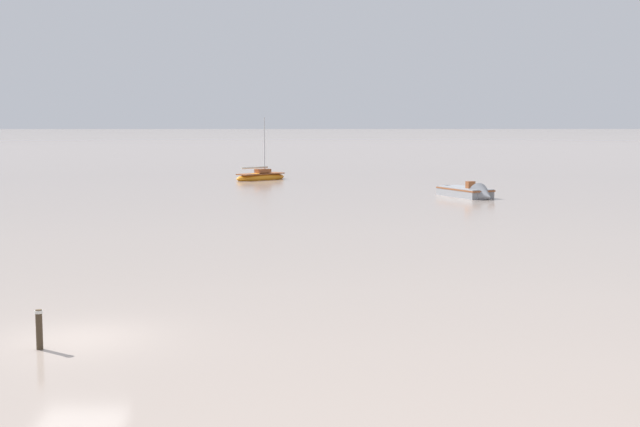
# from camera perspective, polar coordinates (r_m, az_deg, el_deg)

# --- Properties ---
(ground_plane) EXTENTS (800.00, 800.00, 0.00)m
(ground_plane) POSITION_cam_1_polar(r_m,az_deg,el_deg) (25.77, -15.62, -7.93)
(ground_plane) COLOR gray
(motorboat_moored_4) EXTENTS (4.26, 6.11, 1.99)m
(motorboat_moored_4) POSITION_cam_1_polar(r_m,az_deg,el_deg) (68.01, 9.93, 1.27)
(motorboat_moored_4) COLOR gray
(motorboat_moored_4) RESTS_ON ground
(sailboat_moored_1) EXTENTS (5.55, 5.15, 6.49)m
(sailboat_moored_1) POSITION_cam_1_polar(r_m,az_deg,el_deg) (86.08, -3.93, 2.42)
(sailboat_moored_1) COLOR orange
(sailboat_moored_1) RESTS_ON ground
(mooring_post_near) EXTENTS (0.22, 0.22, 1.22)m
(mooring_post_near) POSITION_cam_1_polar(r_m,az_deg,el_deg) (24.77, -18.01, -7.31)
(mooring_post_near) COLOR #403323
(mooring_post_near) RESTS_ON ground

